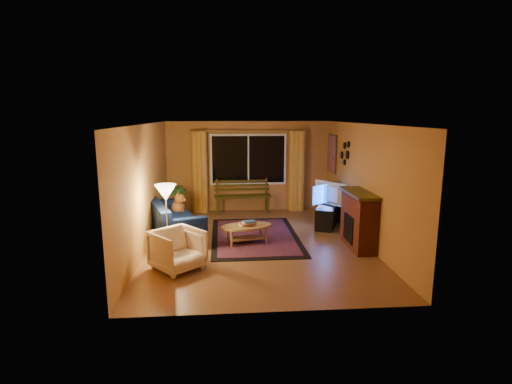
{
  "coord_description": "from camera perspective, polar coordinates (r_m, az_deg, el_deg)",
  "views": [
    {
      "loc": [
        -0.67,
        -8.07,
        2.7
      ],
      "look_at": [
        0.0,
        0.3,
        1.05
      ],
      "focal_mm": 28.0,
      "sensor_mm": 36.0,
      "label": 1
    }
  ],
  "objects": [
    {
      "name": "floor_lamp",
      "position": [
        7.76,
        -12.61,
        -4.11
      ],
      "size": [
        0.29,
        0.29,
        1.39
      ],
      "primitive_type": "cylinder",
      "rotation": [
        0.0,
        0.0,
        0.3
      ],
      "color": "#BF8C3F",
      "rests_on": "ground"
    },
    {
      "name": "curtain_rod",
      "position": [
        11.0,
        -1.1,
        8.77
      ],
      "size": [
        3.2,
        0.03,
        0.03
      ],
      "primitive_type": "cylinder",
      "rotation": [
        0.0,
        1.57,
        0.0
      ],
      "color": "#BF8C3F",
      "rests_on": "wall_back"
    },
    {
      "name": "wall_left",
      "position": [
        8.35,
        -15.48,
        0.71
      ],
      "size": [
        0.02,
        6.0,
        2.5
      ],
      "primitive_type": "cube",
      "color": "#BC7C39",
      "rests_on": "ground"
    },
    {
      "name": "coffee_table",
      "position": [
        8.47,
        -1.35,
        -6.07
      ],
      "size": [
        1.3,
        1.3,
        0.4
      ],
      "primitive_type": "cylinder",
      "rotation": [
        0.0,
        0.0,
        0.22
      ],
      "color": "#B08347",
      "rests_on": "ground"
    },
    {
      "name": "curtain_left",
      "position": [
        11.08,
        -8.06,
        2.81
      ],
      "size": [
        0.36,
        0.36,
        2.24
      ],
      "primitive_type": "cylinder",
      "color": "gold",
      "rests_on": "ground"
    },
    {
      "name": "rug",
      "position": [
        8.98,
        -0.16,
        -6.31
      ],
      "size": [
        1.93,
        3.03,
        0.02
      ],
      "primitive_type": "cube",
      "rotation": [
        0.0,
        0.0,
        0.01
      ],
      "color": "maroon",
      "rests_on": "ground"
    },
    {
      "name": "tv_console",
      "position": [
        9.93,
        10.15,
        -3.3
      ],
      "size": [
        0.85,
        1.29,
        0.51
      ],
      "primitive_type": "cube",
      "rotation": [
        0.0,
        0.0,
        -0.39
      ],
      "color": "black",
      "rests_on": "ground"
    },
    {
      "name": "ceiling",
      "position": [
        8.1,
        0.17,
        9.78
      ],
      "size": [
        4.5,
        6.0,
        0.02
      ],
      "primitive_type": "cube",
      "color": "white",
      "rests_on": "ground"
    },
    {
      "name": "sofa",
      "position": [
        8.91,
        -11.67,
        -3.89
      ],
      "size": [
        1.55,
        2.29,
        0.85
      ],
      "primitive_type": "cube",
      "rotation": [
        0.0,
        0.0,
        0.34
      ],
      "color": "#081335",
      "rests_on": "ground"
    },
    {
      "name": "television",
      "position": [
        9.82,
        10.25,
        -0.25
      ],
      "size": [
        0.66,
        0.88,
        0.56
      ],
      "primitive_type": "imported",
      "rotation": [
        0.0,
        0.0,
        2.17
      ],
      "color": "black",
      "rests_on": "tv_console"
    },
    {
      "name": "floor",
      "position": [
        8.54,
        0.16,
        -7.39
      ],
      "size": [
        4.5,
        6.0,
        0.02
      ],
      "primitive_type": "cube",
      "color": "brown",
      "rests_on": "ground"
    },
    {
      "name": "wall_back",
      "position": [
        11.19,
        -1.12,
        3.67
      ],
      "size": [
        4.5,
        0.02,
        2.5
      ],
      "primitive_type": "cube",
      "color": "#BC7C39",
      "rests_on": "ground"
    },
    {
      "name": "curtain_right",
      "position": [
        11.24,
        5.82,
        2.98
      ],
      "size": [
        0.36,
        0.36,
        2.24
      ],
      "primitive_type": "cylinder",
      "color": "gold",
      "rests_on": "ground"
    },
    {
      "name": "window",
      "position": [
        11.1,
        -1.1,
        4.65
      ],
      "size": [
        2.0,
        0.02,
        1.3
      ],
      "primitive_type": "cube",
      "color": "black",
      "rests_on": "wall_back"
    },
    {
      "name": "fireplace",
      "position": [
        8.42,
        14.48,
        -4.04
      ],
      "size": [
        0.4,
        1.2,
        1.1
      ],
      "primitive_type": "cube",
      "color": "maroon",
      "rests_on": "ground"
    },
    {
      "name": "potted_plant",
      "position": [
        10.67,
        -11.11,
        -1.47
      ],
      "size": [
        0.53,
        0.53,
        0.83
      ],
      "primitive_type": "imported",
      "rotation": [
        0.0,
        0.0,
        -0.15
      ],
      "color": "#235B1E",
      "rests_on": "ground"
    },
    {
      "name": "bench",
      "position": [
        11.08,
        -1.92,
        -1.76
      ],
      "size": [
        1.57,
        0.57,
        0.46
      ],
      "primitive_type": "cube",
      "rotation": [
        0.0,
        0.0,
        0.07
      ],
      "color": "#3B310B",
      "rests_on": "ground"
    },
    {
      "name": "mirror_cluster",
      "position": [
        9.84,
        12.51,
        5.61
      ],
      "size": [
        0.06,
        0.6,
        0.56
      ],
      "primitive_type": null,
      "color": "black",
      "rests_on": "wall_right"
    },
    {
      "name": "armchair",
      "position": [
        7.17,
        -11.14,
        -7.84
      ],
      "size": [
        1.05,
        1.05,
        0.79
      ],
      "primitive_type": "imported",
      "rotation": [
        0.0,
        0.0,
        0.72
      ],
      "color": "beige",
      "rests_on": "ground"
    },
    {
      "name": "painting",
      "position": [
        10.96,
        10.78,
        5.42
      ],
      "size": [
        0.04,
        0.76,
        0.96
      ],
      "primitive_type": "cube",
      "color": "#EA520B",
      "rests_on": "wall_right"
    },
    {
      "name": "wall_right",
      "position": [
        8.71,
        15.16,
        1.14
      ],
      "size": [
        0.02,
        6.0,
        2.5
      ],
      "primitive_type": "cube",
      "color": "#BC7C39",
      "rests_on": "ground"
    },
    {
      "name": "dog",
      "position": [
        9.31,
        -11.07,
        -1.78
      ],
      "size": [
        0.44,
        0.51,
        0.46
      ],
      "primitive_type": null,
      "rotation": [
        0.0,
        0.0,
        0.37
      ],
      "color": "brown",
      "rests_on": "sofa"
    }
  ]
}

